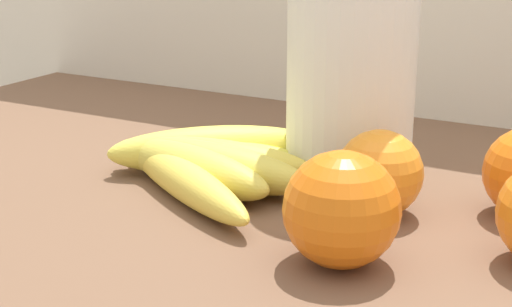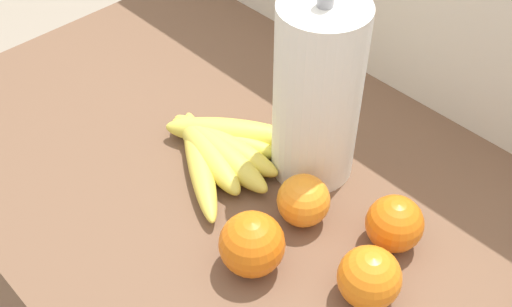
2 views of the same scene
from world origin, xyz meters
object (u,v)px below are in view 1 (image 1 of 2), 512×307
Objects in this scene: banana_bunch at (199,161)px; orange_far_right at (374,172)px; paper_towel_roll at (348,33)px; orange_right at (335,208)px.

orange_far_right is at bearing 1.20° from banana_bunch.
paper_towel_roll is at bearing 39.02° from banana_bunch.
orange_right is 0.21m from paper_towel_roll.
orange_right reaches higher than banana_bunch.
orange_right is at bearing -29.31° from banana_bunch.
orange_right is 0.10m from orange_far_right.
orange_far_right is at bearing 94.73° from orange_right.
paper_towel_roll is at bearing 110.32° from orange_right.
banana_bunch is 0.76× the size of paper_towel_roll.
orange_far_right is 0.14m from paper_towel_roll.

